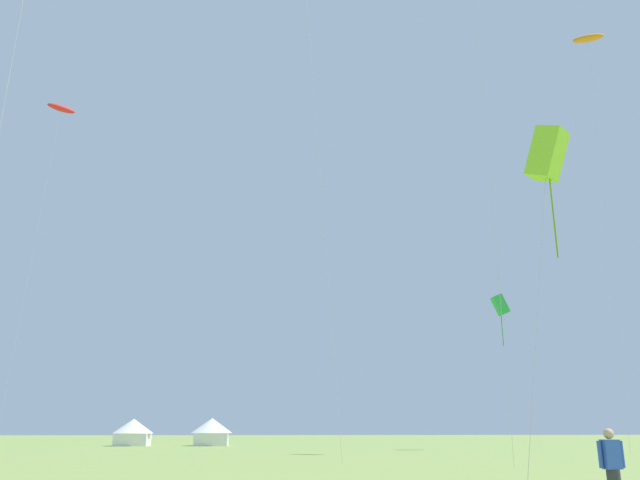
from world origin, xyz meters
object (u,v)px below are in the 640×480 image
at_px(kite_lime_box, 547,154).
at_px(festival_tent_right, 133,431).
at_px(person_spectator, 613,472).
at_px(festival_tent_center, 212,430).
at_px(kite_red_parafoil, 61,109).
at_px(kite_orange_parafoil, 588,39).
at_px(kite_green_box, 500,305).

bearing_deg(kite_lime_box, festival_tent_right, 114.86).
height_order(person_spectator, festival_tent_right, festival_tent_right).
xyz_separation_m(kite_lime_box, festival_tent_center, (-15.81, 52.13, -10.03)).
xyz_separation_m(person_spectator, festival_tent_right, (-21.14, 59.82, 0.70)).
xyz_separation_m(kite_red_parafoil, festival_tent_right, (7.67, 11.45, -31.85)).
xyz_separation_m(kite_orange_parafoil, person_spectator, (-20.51, -33.76, -33.95)).
height_order(kite_red_parafoil, festival_tent_center, kite_red_parafoil).
height_order(kite_red_parafoil, kite_green_box, kite_red_parafoil).
xyz_separation_m(kite_red_parafoil, kite_orange_parafoil, (49.33, -14.61, 1.40)).
distance_m(kite_red_parafoil, person_spectator, 65.03).
bearing_deg(kite_red_parafoil, kite_lime_box, -51.95).
xyz_separation_m(kite_lime_box, kite_green_box, (11.33, 35.97, 1.13)).
bearing_deg(kite_orange_parafoil, festival_tent_center, 141.96).
distance_m(kite_lime_box, person_spectator, 13.57).
xyz_separation_m(kite_red_parafoil, festival_tent_center, (16.02, 11.45, -31.80)).
relative_size(kite_green_box, festival_tent_right, 3.21).
xyz_separation_m(kite_lime_box, festival_tent_right, (-24.16, 52.13, -10.07)).
height_order(kite_green_box, festival_tent_center, kite_green_box).
height_order(kite_red_parafoil, kite_lime_box, kite_red_parafoil).
bearing_deg(kite_orange_parafoil, kite_lime_box, -123.87).
bearing_deg(festival_tent_center, kite_orange_parafoil, -38.04).
bearing_deg(festival_tent_right, person_spectator, -70.54).
bearing_deg(kite_red_parafoil, person_spectator, -59.22).
distance_m(kite_red_parafoil, kite_orange_parafoil, 51.47).
xyz_separation_m(kite_green_box, festival_tent_right, (-35.49, 16.16, -11.20)).
bearing_deg(kite_red_parafoil, festival_tent_center, 35.56).
height_order(kite_lime_box, person_spectator, kite_lime_box).
distance_m(kite_green_box, festival_tent_right, 40.57).
bearing_deg(person_spectator, festival_tent_right, 109.46).
bearing_deg(person_spectator, festival_tent_center, 102.07).
bearing_deg(kite_lime_box, person_spectator, -111.39).
bearing_deg(festival_tent_center, kite_red_parafoil, -144.44).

